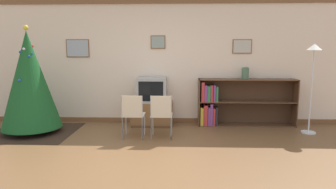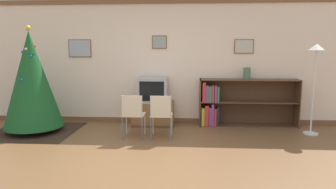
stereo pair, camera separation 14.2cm
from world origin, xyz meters
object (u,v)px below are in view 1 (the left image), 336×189
Objects in this scene: television at (152,90)px; christmas_tree at (29,80)px; bookshelf at (230,104)px; tv_console at (152,114)px; standing_lamp at (313,65)px; folding_chair_left at (133,114)px; folding_chair_right at (161,114)px; vase at (245,73)px.

christmas_tree is at bearing -164.26° from television.
christmas_tree is 1.01× the size of bookshelf.
standing_lamp reaches higher than tv_console.
tv_console is 1.05m from folding_chair_left.
christmas_tree reaches higher than folding_chair_right.
folding_chair_right is 3.25× the size of vase.
christmas_tree is 2.53m from tv_console.
folding_chair_left is 0.47× the size of standing_lamp.
christmas_tree is 3.35× the size of television.
folding_chair_right reaches higher than tv_console.
television is (0.00, -0.00, 0.52)m from tv_console.
tv_console is at bearing 90.00° from television.
tv_console is at bearing 75.28° from folding_chair_left.
television is at bearing -177.75° from vase.
tv_console is 1.05m from folding_chair_right.
tv_console is 0.51× the size of standing_lamp.
tv_console is 1.69m from bookshelf.
vase reaches higher than tv_console.
bookshelf is (1.42, 1.08, 0.00)m from folding_chair_right.
vase is at bearing 2.17° from tv_console.
christmas_tree is at bearing 172.59° from folding_chair_right.
television reaches higher than bookshelf.
folding_chair_right is at bearing -148.21° from vase.
christmas_tree is 1.20× the size of standing_lamp.
standing_lamp reaches higher than television.
folding_chair_right is at bearing 0.00° from folding_chair_left.
standing_lamp is at bearing -8.78° from tv_console.
television is at bearing 15.74° from christmas_tree.
standing_lamp is at bearing -8.74° from television.
christmas_tree is 2.42m from television.
standing_lamp is (1.46, -0.58, 0.86)m from bookshelf.
tv_console is 1.43× the size of television.
folding_chair_left is 1.00× the size of folding_chair_right.
standing_lamp is (3.14, -0.48, 1.08)m from tv_console.
christmas_tree is at bearing -170.35° from vase.
christmas_tree reaches higher than standing_lamp.
standing_lamp is at bearing -25.82° from vase.
vase is (1.98, 0.08, 0.88)m from tv_console.
bookshelf is (3.99, 0.75, -0.57)m from christmas_tree.
bookshelf is (1.68, 0.09, 0.22)m from tv_console.
bookshelf is at bearing 37.42° from folding_chair_right.
bookshelf is at bearing 176.91° from vase.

